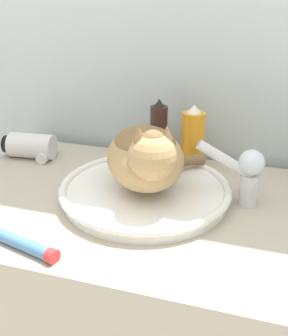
{
  "coord_description": "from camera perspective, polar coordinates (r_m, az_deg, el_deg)",
  "views": [
    {
      "loc": [
        0.27,
        -0.54,
        1.35
      ],
      "look_at": [
        0.0,
        0.31,
        0.95
      ],
      "focal_mm": 45.0,
      "sensor_mm": 36.0,
      "label": 1
    }
  ],
  "objects": [
    {
      "name": "cream_tube",
      "position": [
        0.87,
        -15.45,
        -10.15
      ],
      "size": [
        0.15,
        0.06,
        0.03
      ],
      "rotation": [
        0.0,
        0.0,
        -0.25
      ],
      "color": "#4C7FB2",
      "rests_on": "vanity_counter"
    },
    {
      "name": "wall_back",
      "position": [
        1.25,
        5.09,
        17.36
      ],
      "size": [
        8.0,
        0.05,
        2.4
      ],
      "color": "silver",
      "rests_on": "ground_plane"
    },
    {
      "name": "cat",
      "position": [
        0.97,
        0.47,
        1.81
      ],
      "size": [
        0.27,
        0.33,
        0.18
      ],
      "rotation": [
        0.0,
        0.0,
        5.16
      ],
      "color": "tan",
      "rests_on": "sink_basin"
    },
    {
      "name": "sink_basin",
      "position": [
        1.03,
        0.28,
        -3.14
      ],
      "size": [
        0.42,
        0.42,
        0.04
      ],
      "color": "white",
      "rests_on": "vanity_counter"
    },
    {
      "name": "hair_dryer",
      "position": [
        1.31,
        -14.92,
        2.82
      ],
      "size": [
        0.16,
        0.1,
        0.07
      ],
      "rotation": [
        0.0,
        0.0,
        3.25
      ],
      "color": "silver",
      "rests_on": "vanity_counter"
    },
    {
      "name": "vanity_counter",
      "position": [
        1.28,
        -0.17,
        -21.62
      ],
      "size": [
        1.0,
        0.62,
        0.85
      ],
      "color": "#B2A893",
      "rests_on": "ground_plane"
    },
    {
      "name": "faucet",
      "position": [
        1.0,
        13.63,
        -0.42
      ],
      "size": [
        0.16,
        0.07,
        0.16
      ],
      "rotation": [
        0.0,
        0.0,
        -2.95
      ],
      "color": "silver",
      "rests_on": "vanity_counter"
    },
    {
      "name": "hairspray_can_black",
      "position": [
        1.2,
        2.0,
        4.59
      ],
      "size": [
        0.05,
        0.05,
        0.19
      ],
      "color": "#331E19",
      "rests_on": "vanity_counter"
    },
    {
      "name": "spray_bottle_trigger",
      "position": [
        1.18,
        6.62,
        3.88
      ],
      "size": [
        0.06,
        0.06,
        0.19
      ],
      "color": "orange",
      "rests_on": "vanity_counter"
    }
  ]
}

